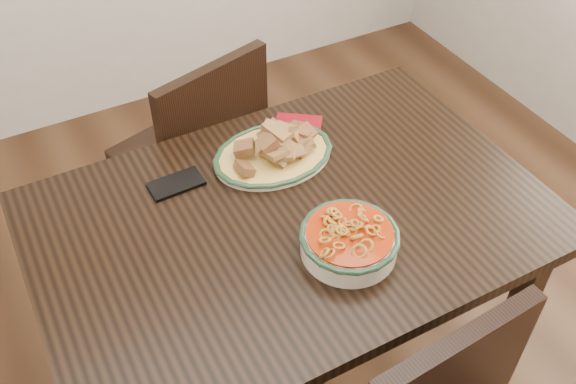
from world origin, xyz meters
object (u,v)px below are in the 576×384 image
dining_table (292,237)px  chair_far (200,151)px  fish_plate (273,146)px  noodle_bowl (349,239)px  smartphone (176,184)px

dining_table → chair_far: size_ratio=1.47×
dining_table → fish_plate: fish_plate is taller
dining_table → chair_far: chair_far is taller
noodle_bowl → chair_far: bearing=95.7°
fish_plate → chair_far: bearing=100.8°
fish_plate → smartphone: (-0.28, 0.02, -0.04)m
fish_plate → noodle_bowl: 0.40m
dining_table → chair_far: bearing=91.8°
chair_far → smartphone: (-0.20, -0.39, 0.26)m
smartphone → fish_plate: bearing=-6.5°
chair_far → noodle_bowl: chair_far is taller
chair_far → dining_table: bearing=75.6°
dining_table → fish_plate: bearing=74.9°
noodle_bowl → fish_plate: bearing=90.2°
dining_table → chair_far: 0.65m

